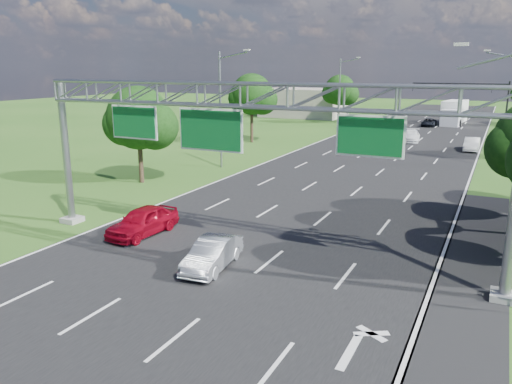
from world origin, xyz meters
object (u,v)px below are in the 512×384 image
Objects in this scene: traffic_signal at (479,95)px; silver_sedan at (212,254)px; sign_gantry at (245,109)px; red_coupe at (143,221)px; box_truck at (454,113)px.

silver_sedan is at bearing -97.90° from traffic_signal.
sign_gantry reaches higher than traffic_signal.
red_coupe is 6.12m from silver_sedan.
box_truck is at bearing 87.09° from sign_gantry.
sign_gantry is 8.72m from red_coupe.
box_truck is (-3.85, 11.89, -3.44)m from traffic_signal.
silver_sedan is at bearing -103.05° from sign_gantry.
red_coupe is 65.56m from box_truck.
sign_gantry is 6.64m from silver_sedan.
sign_gantry is at bearing 2.54° from red_coupe.
traffic_signal reaches higher than silver_sedan.
sign_gantry is 65.18m from box_truck.
sign_gantry reaches higher than red_coupe.
silver_sedan is at bearing -86.00° from box_truck.
silver_sedan is 67.25m from box_truck.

